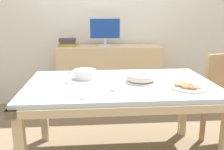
% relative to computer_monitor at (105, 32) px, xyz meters
% --- Properties ---
extents(wall_back, '(8.00, 0.10, 2.60)m').
position_rel_computer_monitor_xyz_m(wall_back, '(0.06, 0.30, 0.22)').
color(wall_back, silver).
rests_on(wall_back, ground).
extents(dining_table, '(1.64, 1.01, 0.75)m').
position_rel_computer_monitor_xyz_m(dining_table, '(0.06, -1.34, -0.42)').
color(dining_table, silver).
rests_on(dining_table, ground).
extents(sideboard, '(1.41, 0.44, 0.89)m').
position_rel_computer_monitor_xyz_m(sideboard, '(0.06, 0.00, -0.64)').
color(sideboard, '#D1B284').
rests_on(sideboard, ground).
extents(computer_monitor, '(0.42, 0.20, 0.38)m').
position_rel_computer_monitor_xyz_m(computer_monitor, '(0.00, 0.00, 0.00)').
color(computer_monitor, silver).
rests_on(computer_monitor, sideboard).
extents(book_stack, '(0.26, 0.21, 0.11)m').
position_rel_computer_monitor_xyz_m(book_stack, '(-0.51, 0.00, -0.14)').
color(book_stack, '#B29933').
rests_on(book_stack, sideboard).
extents(cake_chocolate_round, '(0.26, 0.26, 0.09)m').
position_rel_computer_monitor_xyz_m(cake_chocolate_round, '(0.24, -1.35, -0.29)').
color(cake_chocolate_round, silver).
rests_on(cake_chocolate_round, dining_table).
extents(pastry_platter, '(0.31, 0.31, 0.04)m').
position_rel_computer_monitor_xyz_m(pastry_platter, '(0.59, -1.55, -0.32)').
color(pastry_platter, silver).
rests_on(pastry_platter, dining_table).
extents(plate_stack, '(0.21, 0.21, 0.08)m').
position_rel_computer_monitor_xyz_m(plate_stack, '(-0.25, -1.18, -0.29)').
color(plate_stack, silver).
rests_on(plate_stack, dining_table).
extents(tealight_centre, '(0.04, 0.04, 0.04)m').
position_rel_computer_monitor_xyz_m(tealight_centre, '(-0.40, -1.34, -0.32)').
color(tealight_centre, silver).
rests_on(tealight_centre, dining_table).
extents(tealight_near_front, '(0.04, 0.04, 0.04)m').
position_rel_computer_monitor_xyz_m(tealight_near_front, '(-0.40, -0.99, -0.32)').
color(tealight_near_front, silver).
rests_on(tealight_near_front, dining_table).
extents(tealight_near_cakes, '(0.04, 0.04, 0.04)m').
position_rel_computer_monitor_xyz_m(tealight_near_cakes, '(-0.03, -1.57, -0.32)').
color(tealight_near_cakes, silver).
rests_on(tealight_near_cakes, dining_table).
extents(tealight_right_edge, '(0.04, 0.04, 0.04)m').
position_rel_computer_monitor_xyz_m(tealight_right_edge, '(-0.25, -1.75, -0.32)').
color(tealight_right_edge, silver).
rests_on(tealight_right_edge, dining_table).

